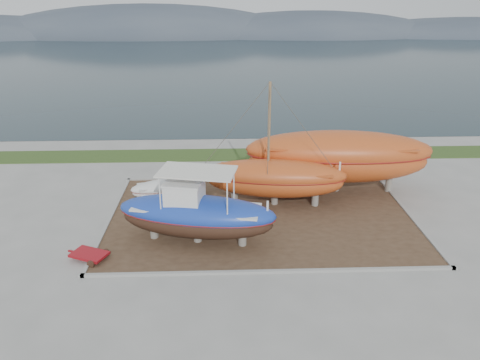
{
  "coord_description": "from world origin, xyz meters",
  "views": [
    {
      "loc": [
        -2.21,
        -21.47,
        12.89
      ],
      "look_at": [
        -1.26,
        4.0,
        2.45
      ],
      "focal_mm": 35.0,
      "sensor_mm": 36.0,
      "label": 1
    }
  ],
  "objects_px": {
    "white_dinghy": "(166,190)",
    "red_trailer": "(89,256)",
    "orange_sailboat": "(276,146)",
    "blue_caique": "(196,207)",
    "orange_bare_hull": "(338,162)"
  },
  "relations": [
    {
      "from": "orange_bare_hull",
      "to": "red_trailer",
      "type": "xyz_separation_m",
      "value": [
        -14.6,
        -8.27,
        -1.9
      ]
    },
    {
      "from": "orange_sailboat",
      "to": "red_trailer",
      "type": "relative_size",
      "value": 3.34
    },
    {
      "from": "blue_caique",
      "to": "orange_sailboat",
      "type": "relative_size",
      "value": 0.96
    },
    {
      "from": "blue_caique",
      "to": "white_dinghy",
      "type": "bearing_deg",
      "value": 124.36
    },
    {
      "from": "orange_sailboat",
      "to": "orange_bare_hull",
      "type": "distance_m",
      "value": 5.22
    },
    {
      "from": "blue_caique",
      "to": "orange_sailboat",
      "type": "height_order",
      "value": "orange_sailboat"
    },
    {
      "from": "white_dinghy",
      "to": "orange_bare_hull",
      "type": "xyz_separation_m",
      "value": [
        11.43,
        1.18,
        1.35
      ]
    },
    {
      "from": "orange_sailboat",
      "to": "orange_bare_hull",
      "type": "height_order",
      "value": "orange_sailboat"
    },
    {
      "from": "red_trailer",
      "to": "white_dinghy",
      "type": "bearing_deg",
      "value": 89.88
    },
    {
      "from": "orange_sailboat",
      "to": "red_trailer",
      "type": "height_order",
      "value": "orange_sailboat"
    },
    {
      "from": "blue_caique",
      "to": "orange_sailboat",
      "type": "xyz_separation_m",
      "value": [
        4.71,
        4.64,
        1.84
      ]
    },
    {
      "from": "white_dinghy",
      "to": "red_trailer",
      "type": "relative_size",
      "value": 1.68
    },
    {
      "from": "blue_caique",
      "to": "orange_bare_hull",
      "type": "relative_size",
      "value": 0.69
    },
    {
      "from": "blue_caique",
      "to": "red_trailer",
      "type": "relative_size",
      "value": 3.2
    },
    {
      "from": "white_dinghy",
      "to": "orange_sailboat",
      "type": "distance_m",
      "value": 7.75
    }
  ]
}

